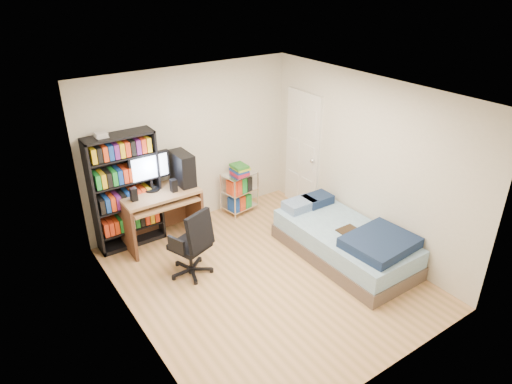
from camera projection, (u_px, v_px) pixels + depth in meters
room at (266, 195)px, 5.62m from camera, size 3.58×4.08×2.58m
media_shelf at (125, 190)px, 6.54m from camera, size 0.97×0.32×1.80m
computer_desk at (165, 193)px, 6.74m from camera, size 1.11×0.65×1.40m
office_chair at (193, 254)px, 6.11m from camera, size 0.75×0.75×0.98m
wire_cart at (239, 181)px, 7.56m from camera, size 0.59×0.46×0.87m
bed at (346, 242)px, 6.47m from camera, size 1.04×2.09×0.59m
door at (303, 151)px, 7.60m from camera, size 0.12×0.80×2.00m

